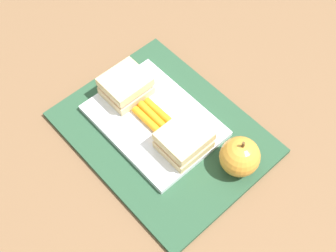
{
  "coord_description": "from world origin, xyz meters",
  "views": [
    {
      "loc": [
        0.32,
        -0.28,
        0.69
      ],
      "look_at": [
        0.01,
        0.0,
        0.04
      ],
      "focal_mm": 47.34,
      "sensor_mm": 36.0,
      "label": 1
    }
  ],
  "objects_px": {
    "sandwich_half_right": "(184,140)",
    "apple": "(240,157)",
    "sandwich_half_left": "(126,86)",
    "carrot_sticks_bundle": "(154,117)",
    "food_tray": "(154,121)"
  },
  "relations": [
    {
      "from": "sandwich_half_right",
      "to": "carrot_sticks_bundle",
      "type": "distance_m",
      "value": 0.08
    },
    {
      "from": "sandwich_half_right",
      "to": "food_tray",
      "type": "bearing_deg",
      "value": 180.0
    },
    {
      "from": "food_tray",
      "to": "apple",
      "type": "distance_m",
      "value": 0.17
    },
    {
      "from": "carrot_sticks_bundle",
      "to": "food_tray",
      "type": "bearing_deg",
      "value": 108.29
    },
    {
      "from": "carrot_sticks_bundle",
      "to": "apple",
      "type": "relative_size",
      "value": 0.96
    },
    {
      "from": "food_tray",
      "to": "sandwich_half_right",
      "type": "bearing_deg",
      "value": 0.0
    },
    {
      "from": "carrot_sticks_bundle",
      "to": "apple",
      "type": "distance_m",
      "value": 0.17
    },
    {
      "from": "sandwich_half_right",
      "to": "carrot_sticks_bundle",
      "type": "height_order",
      "value": "sandwich_half_right"
    },
    {
      "from": "apple",
      "to": "sandwich_half_left",
      "type": "bearing_deg",
      "value": -169.04
    },
    {
      "from": "sandwich_half_left",
      "to": "sandwich_half_right",
      "type": "distance_m",
      "value": 0.16
    },
    {
      "from": "sandwich_half_right",
      "to": "sandwich_half_left",
      "type": "bearing_deg",
      "value": 180.0
    },
    {
      "from": "carrot_sticks_bundle",
      "to": "sandwich_half_right",
      "type": "bearing_deg",
      "value": 0.22
    },
    {
      "from": "food_tray",
      "to": "apple",
      "type": "height_order",
      "value": "apple"
    },
    {
      "from": "sandwich_half_right",
      "to": "apple",
      "type": "bearing_deg",
      "value": 28.72
    },
    {
      "from": "sandwich_half_left",
      "to": "apple",
      "type": "distance_m",
      "value": 0.25
    }
  ]
}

